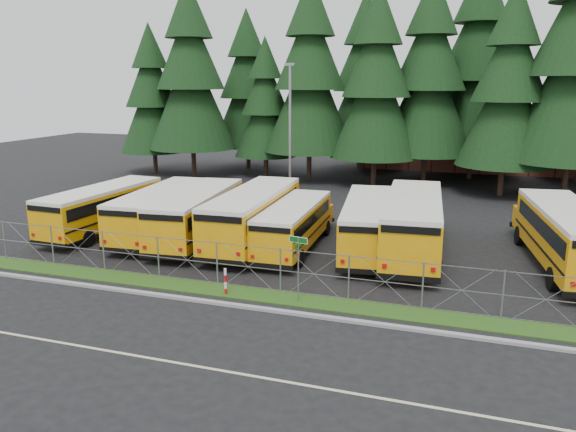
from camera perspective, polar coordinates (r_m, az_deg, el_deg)
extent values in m
plane|color=black|center=(25.23, 2.15, -7.21)|extent=(120.00, 120.00, 0.00)
cube|color=gray|center=(22.46, -0.10, -9.75)|extent=(50.00, 0.25, 0.12)
cube|color=#1E4213|center=(23.70, 0.98, -8.54)|extent=(50.00, 1.40, 0.06)
cube|color=beige|center=(18.38, -5.13, -15.63)|extent=(50.00, 0.12, 0.01)
cube|color=brown|center=(62.94, 17.96, 7.54)|extent=(22.00, 10.00, 6.00)
cylinder|color=gray|center=(23.12, 1.05, -5.49)|extent=(0.06, 0.06, 2.80)
cube|color=#0B5315|center=(22.73, 1.06, -2.44)|extent=(0.79, 0.18, 0.22)
cube|color=white|center=(22.73, 1.06, -2.44)|extent=(0.83, 0.18, 0.26)
cube|color=#0B5315|center=(22.80, 1.06, -3.02)|extent=(0.13, 0.54, 0.18)
cylinder|color=#B20C0C|center=(24.25, -6.37, -6.66)|extent=(0.11, 0.11, 1.20)
cylinder|color=gray|center=(40.83, 0.21, 8.05)|extent=(0.20, 0.20, 10.00)
cube|color=gray|center=(40.65, 0.22, 15.15)|extent=(0.70, 0.35, 0.18)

